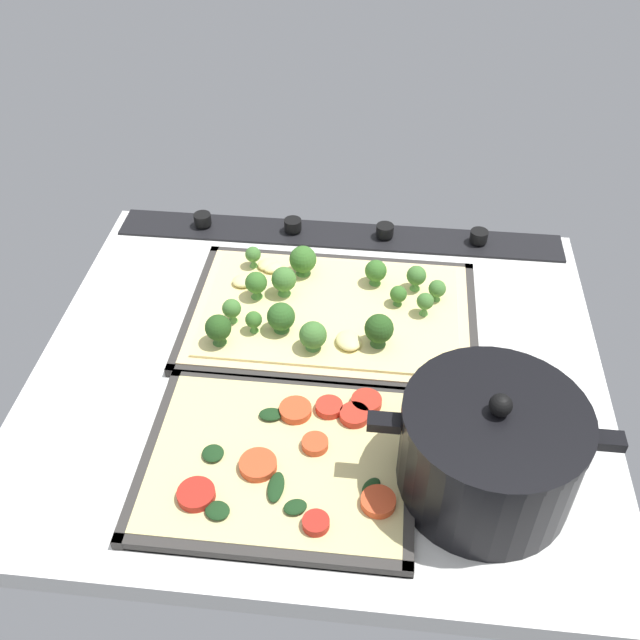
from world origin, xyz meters
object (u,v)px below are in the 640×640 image
at_px(broccoli_pizza, 325,309).
at_px(veggie_pizza_back, 283,458).
at_px(baking_tray_front, 331,318).
at_px(baking_tray_back, 278,463).
at_px(cooking_pot, 489,451).

distance_m(broccoli_pizza, veggie_pizza_back, 0.26).
xyz_separation_m(baking_tray_front, veggie_pizza_back, (0.03, 0.26, 0.01)).
height_order(baking_tray_back, veggie_pizza_back, veggie_pizza_back).
bearing_deg(cooking_pot, baking_tray_front, -53.41).
bearing_deg(baking_tray_front, baking_tray_back, 81.93).
bearing_deg(cooking_pot, baking_tray_back, -1.00).
bearing_deg(baking_tray_back, veggie_pizza_back, -168.69).
xyz_separation_m(broccoli_pizza, veggie_pizza_back, (0.02, 0.25, -0.01)).
distance_m(baking_tray_front, broccoli_pizza, 0.02).
height_order(veggie_pizza_back, cooking_pot, cooking_pot).
xyz_separation_m(baking_tray_front, baking_tray_back, (0.04, 0.26, 0.00)).
height_order(baking_tray_back, cooking_pot, cooking_pot).
xyz_separation_m(baking_tray_back, cooking_pot, (-0.23, 0.00, 0.06)).
xyz_separation_m(broccoli_pizza, baking_tray_back, (0.03, 0.26, -0.02)).
xyz_separation_m(baking_tray_front, cooking_pot, (-0.19, 0.26, 0.06)).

